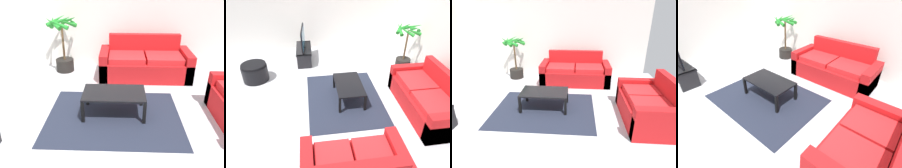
{
  "view_description": "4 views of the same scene",
  "coord_description": "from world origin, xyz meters",
  "views": [
    {
      "loc": [
        0.24,
        -2.69,
        2.2
      ],
      "look_at": [
        0.11,
        0.8,
        0.5
      ],
      "focal_mm": 37.58,
      "sensor_mm": 36.0,
      "label": 1
    },
    {
      "loc": [
        4.09,
        -0.13,
        3.04
      ],
      "look_at": [
        0.32,
        0.43,
        0.54
      ],
      "focal_mm": 33.9,
      "sensor_mm": 36.0,
      "label": 2
    },
    {
      "loc": [
        0.86,
        -2.97,
        2.13
      ],
      "look_at": [
        0.57,
        0.85,
        0.53
      ],
      "focal_mm": 29.78,
      "sensor_mm": 36.0,
      "label": 3
    },
    {
      "loc": [
        2.44,
        -1.27,
        2.17
      ],
      "look_at": [
        0.59,
        0.85,
        0.43
      ],
      "focal_mm": 26.99,
      "sensor_mm": 36.0,
      "label": 4
    }
  ],
  "objects": [
    {
      "name": "couch_main",
      "position": [
        0.78,
        2.28,
        0.3
      ],
      "size": [
        1.98,
        0.9,
        0.9
      ],
      "color": "red",
      "rests_on": "ground"
    },
    {
      "name": "ground_plane",
      "position": [
        0.0,
        0.0,
        0.0
      ],
      "size": [
        6.6,
        6.6,
        0.0
      ],
      "primitive_type": "plane",
      "color": "#B2B2B7"
    },
    {
      "name": "area_rug",
      "position": [
        0.14,
        0.6,
        0.0
      ],
      "size": [
        2.2,
        1.7,
        0.01
      ],
      "primitive_type": "cube",
      "color": "#1E2333",
      "rests_on": "ground"
    },
    {
      "name": "potted_palm",
      "position": [
        -1.09,
        2.55,
        0.58
      ],
      "size": [
        0.75,
        0.77,
        1.31
      ],
      "color": "black",
      "rests_on": "ground"
    },
    {
      "name": "wall_back",
      "position": [
        0.0,
        3.0,
        1.35
      ],
      "size": [
        6.0,
        0.06,
        2.7
      ],
      "primitive_type": "cube",
      "color": "silver",
      "rests_on": "ground"
    },
    {
      "name": "coffee_table",
      "position": [
        0.14,
        0.7,
        0.36
      ],
      "size": [
        1.02,
        0.6,
        0.41
      ],
      "color": "black",
      "rests_on": "ground"
    }
  ]
}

